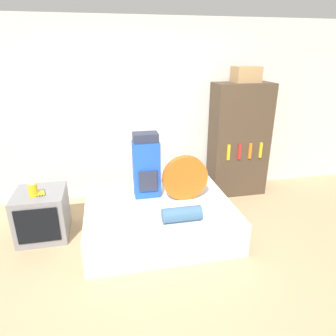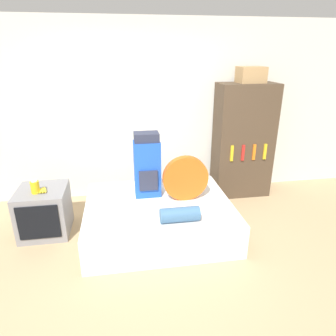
{
  "view_description": "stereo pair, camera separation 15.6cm",
  "coord_description": "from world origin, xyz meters",
  "px_view_note": "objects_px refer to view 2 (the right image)",
  "views": [
    {
      "loc": [
        -0.43,
        -2.54,
        2.15
      ],
      "look_at": [
        0.26,
        0.68,
        0.86
      ],
      "focal_mm": 32.0,
      "sensor_mm": 36.0,
      "label": 1
    },
    {
      "loc": [
        -0.27,
        -2.57,
        2.15
      ],
      "look_at": [
        0.26,
        0.68,
        0.86
      ],
      "focal_mm": 32.0,
      "sensor_mm": 36.0,
      "label": 2
    }
  ],
  "objects_px": {
    "backpack": "(147,166)",
    "cardboard_box": "(251,75)",
    "sleeping_roll": "(180,215)",
    "bookshelf": "(243,141)",
    "canister": "(35,187)",
    "television": "(44,211)",
    "tent_bag": "(185,178)"
  },
  "relations": [
    {
      "from": "sleeping_roll",
      "to": "cardboard_box",
      "type": "relative_size",
      "value": 1.17
    },
    {
      "from": "tent_bag",
      "to": "cardboard_box",
      "type": "bearing_deg",
      "value": 38.67
    },
    {
      "from": "cardboard_box",
      "to": "television",
      "type": "bearing_deg",
      "value": -165.68
    },
    {
      "from": "television",
      "to": "cardboard_box",
      "type": "bearing_deg",
      "value": 14.32
    },
    {
      "from": "backpack",
      "to": "canister",
      "type": "relative_size",
      "value": 5.05
    },
    {
      "from": "sleeping_roll",
      "to": "backpack",
      "type": "bearing_deg",
      "value": 111.5
    },
    {
      "from": "backpack",
      "to": "cardboard_box",
      "type": "bearing_deg",
      "value": 24.14
    },
    {
      "from": "sleeping_roll",
      "to": "canister",
      "type": "relative_size",
      "value": 2.65
    },
    {
      "from": "backpack",
      "to": "television",
      "type": "bearing_deg",
      "value": -178.82
    },
    {
      "from": "backpack",
      "to": "television",
      "type": "xyz_separation_m",
      "value": [
        -1.3,
        -0.03,
        -0.51
      ]
    },
    {
      "from": "backpack",
      "to": "bookshelf",
      "type": "relative_size",
      "value": 0.48
    },
    {
      "from": "tent_bag",
      "to": "sleeping_roll",
      "type": "distance_m",
      "value": 0.58
    },
    {
      "from": "television",
      "to": "canister",
      "type": "xyz_separation_m",
      "value": [
        -0.03,
        -0.08,
        0.37
      ]
    },
    {
      "from": "sleeping_roll",
      "to": "cardboard_box",
      "type": "xyz_separation_m",
      "value": [
        1.3,
        1.42,
        1.34
      ]
    },
    {
      "from": "sleeping_roll",
      "to": "bookshelf",
      "type": "relative_size",
      "value": 0.25
    },
    {
      "from": "tent_bag",
      "to": "sleeping_roll",
      "type": "height_order",
      "value": "tent_bag"
    },
    {
      "from": "sleeping_roll",
      "to": "canister",
      "type": "distance_m",
      "value": 1.73
    },
    {
      "from": "backpack",
      "to": "bookshelf",
      "type": "distance_m",
      "value": 1.68
    },
    {
      "from": "backpack",
      "to": "cardboard_box",
      "type": "relative_size",
      "value": 2.23
    },
    {
      "from": "sleeping_roll",
      "to": "bookshelf",
      "type": "distance_m",
      "value": 1.9
    },
    {
      "from": "sleeping_roll",
      "to": "bookshelf",
      "type": "height_order",
      "value": "bookshelf"
    },
    {
      "from": "tent_bag",
      "to": "canister",
      "type": "bearing_deg",
      "value": 177.07
    },
    {
      "from": "backpack",
      "to": "sleeping_roll",
      "type": "bearing_deg",
      "value": -68.5
    },
    {
      "from": "bookshelf",
      "to": "cardboard_box",
      "type": "bearing_deg",
      "value": 43.07
    },
    {
      "from": "television",
      "to": "bookshelf",
      "type": "distance_m",
      "value": 2.98
    },
    {
      "from": "tent_bag",
      "to": "canister",
      "type": "height_order",
      "value": "tent_bag"
    },
    {
      "from": "canister",
      "to": "backpack",
      "type": "bearing_deg",
      "value": 4.51
    },
    {
      "from": "sleeping_roll",
      "to": "canister",
      "type": "xyz_separation_m",
      "value": [
        -1.61,
        0.6,
        0.18
      ]
    },
    {
      "from": "bookshelf",
      "to": "cardboard_box",
      "type": "relative_size",
      "value": 4.66
    },
    {
      "from": "television",
      "to": "cardboard_box",
      "type": "relative_size",
      "value": 1.63
    },
    {
      "from": "tent_bag",
      "to": "bookshelf",
      "type": "bearing_deg",
      "value": 38.5
    },
    {
      "from": "bookshelf",
      "to": "cardboard_box",
      "type": "xyz_separation_m",
      "value": [
        0.04,
        0.04,
        0.97
      ]
    }
  ]
}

